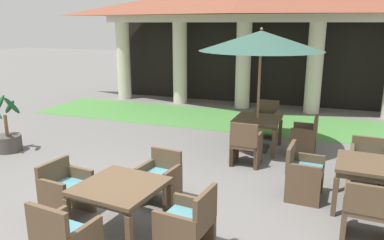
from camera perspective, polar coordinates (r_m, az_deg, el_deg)
name	(u,v)px	position (r m, az deg, el deg)	size (l,w,h in m)	color
ground_plane	(121,219)	(5.61, -10.79, -14.62)	(60.00, 60.00, 0.00)	slate
background_pavilion	(246,14)	(12.36, 8.17, 15.73)	(9.99, 2.47, 3.99)	beige
lawn_strip	(228,119)	(10.89, 5.55, 0.09)	(11.79, 2.50, 0.01)	#47843D
patio_table_near_foreground	(120,190)	(5.00, -10.86, -10.47)	(1.12, 1.12, 0.70)	brown
patio_chair_near_foreground_east	(188,224)	(4.63, -0.61, -15.53)	(0.64, 0.63, 0.86)	brown
patio_chair_near_foreground_west	(65,191)	(5.70, -18.73, -10.15)	(0.58, 0.66, 0.82)	brown
patio_chair_near_foreground_north	(160,179)	(5.82, -4.87, -8.95)	(0.60, 0.57, 0.82)	brown
patio_table_mid_left	(257,122)	(8.28, 9.90, -0.31)	(0.98, 0.98, 0.71)	brown
patio_umbrella_mid_left	(261,42)	(8.02, 10.45, 11.65)	(2.59, 2.59, 2.62)	#2D2D2D
patio_chair_mid_left_east	(305,137)	(8.22, 16.87, -2.48)	(0.51, 0.59, 0.84)	brown
patio_chair_mid_left_north	(266,120)	(9.32, 11.14, -0.06)	(0.57, 0.53, 0.87)	brown
patio_chair_mid_left_south	(246,145)	(7.38, 8.20, -3.79)	(0.56, 0.54, 0.89)	brown
patio_table_mid_right	(370,169)	(6.13, 25.45, -6.78)	(1.00, 1.00, 0.73)	brown
patio_chair_mid_right_south	(370,211)	(5.35, 25.40, -12.38)	(0.67, 0.56, 0.84)	brown
patio_chair_mid_right_west	(303,173)	(6.23, 16.52, -7.73)	(0.57, 0.65, 0.86)	brown
patio_chair_mid_right_north	(367,163)	(7.09, 25.11, -5.90)	(0.61, 0.54, 0.80)	brown
potted_palm_left_edge	(8,137)	(9.05, -26.24, -2.37)	(0.59, 0.60, 1.26)	#47423D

